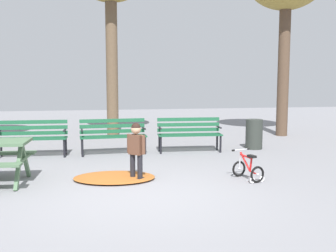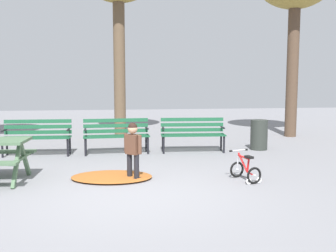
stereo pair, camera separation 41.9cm
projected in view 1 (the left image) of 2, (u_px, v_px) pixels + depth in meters
The scene contains 8 objects.
ground at pixel (138, 195), 6.34m from camera, with size 36.00×36.00×0.00m, color gray.
park_bench_far_left at pixel (33, 135), 9.46m from camera, with size 1.62×0.51×0.85m.
park_bench_left at pixel (113, 133), 9.80m from camera, with size 1.62×0.53×0.85m.
park_bench_right at pixel (189, 132), 10.11m from camera, with size 1.63×0.56×0.85m.
child_standing at pixel (136, 147), 7.17m from camera, with size 0.31×0.30×1.05m.
kids_bicycle at pixel (248, 169), 7.29m from camera, with size 0.50×0.62×0.54m.
leaf_pile at pixel (114, 177), 7.34m from camera, with size 1.49×1.04×0.07m, color #9E5623.
trash_bin at pixel (254, 134), 10.52m from camera, with size 0.44×0.44×0.78m, color #2D332D.
Camera 1 is at (-0.66, -6.15, 1.82)m, focal length 42.80 mm.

